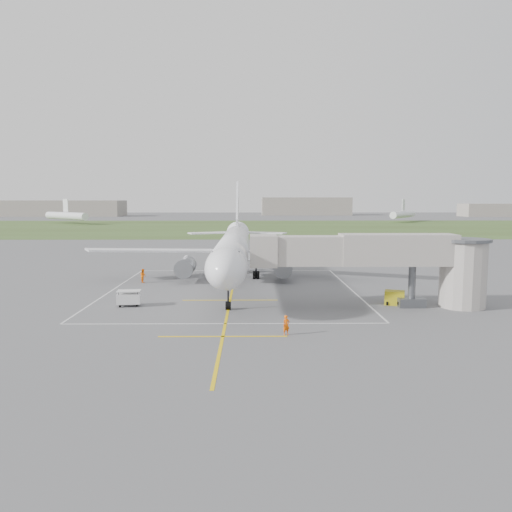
{
  "coord_description": "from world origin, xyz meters",
  "views": [
    {
      "loc": [
        2.16,
        -61.59,
        10.53
      ],
      "look_at": [
        2.79,
        -4.0,
        4.0
      ],
      "focal_mm": 35.0,
      "sensor_mm": 36.0,
      "label": 1
    }
  ],
  "objects_px": {
    "jet_bridge": "(390,259)",
    "baggage_cart": "(129,298)",
    "airliner": "(233,249)",
    "gpu_unit": "(395,298)",
    "ramp_worker_wing": "(143,276)",
    "ramp_worker_nose": "(286,325)"
  },
  "relations": [
    {
      "from": "jet_bridge",
      "to": "ramp_worker_nose",
      "type": "distance_m",
      "value": 15.29
    },
    {
      "from": "baggage_cart",
      "to": "gpu_unit",
      "type": "bearing_deg",
      "value": -4.46
    },
    {
      "from": "gpu_unit",
      "to": "ramp_worker_nose",
      "type": "height_order",
      "value": "ramp_worker_nose"
    },
    {
      "from": "ramp_worker_nose",
      "to": "ramp_worker_wing",
      "type": "xyz_separation_m",
      "value": [
        -16.48,
        24.93,
        0.1
      ]
    },
    {
      "from": "airliner",
      "to": "gpu_unit",
      "type": "relative_size",
      "value": 21.18
    },
    {
      "from": "airliner",
      "to": "baggage_cart",
      "type": "distance_m",
      "value": 17.18
    },
    {
      "from": "ramp_worker_wing",
      "to": "jet_bridge",
      "type": "bearing_deg",
      "value": -153.75
    },
    {
      "from": "gpu_unit",
      "to": "ramp_worker_wing",
      "type": "relative_size",
      "value": 1.25
    },
    {
      "from": "gpu_unit",
      "to": "baggage_cart",
      "type": "height_order",
      "value": "baggage_cart"
    },
    {
      "from": "airliner",
      "to": "baggage_cart",
      "type": "bearing_deg",
      "value": -126.14
    },
    {
      "from": "jet_bridge",
      "to": "baggage_cart",
      "type": "xyz_separation_m",
      "value": [
        -25.63,
        0.68,
        -3.94
      ]
    },
    {
      "from": "airliner",
      "to": "ramp_worker_nose",
      "type": "xyz_separation_m",
      "value": [
        4.94,
        -24.35,
        -3.61
      ]
    },
    {
      "from": "jet_bridge",
      "to": "ramp_worker_nose",
      "type": "bearing_deg",
      "value": -136.87
    },
    {
      "from": "ramp_worker_nose",
      "to": "ramp_worker_wing",
      "type": "relative_size",
      "value": 0.89
    },
    {
      "from": "baggage_cart",
      "to": "ramp_worker_wing",
      "type": "height_order",
      "value": "ramp_worker_wing"
    },
    {
      "from": "airliner",
      "to": "jet_bridge",
      "type": "relative_size",
      "value": 2.0
    },
    {
      "from": "airliner",
      "to": "baggage_cart",
      "type": "xyz_separation_m",
      "value": [
        -9.91,
        -13.57,
        -3.59
      ]
    },
    {
      "from": "jet_bridge",
      "to": "baggage_cart",
      "type": "distance_m",
      "value": 25.94
    },
    {
      "from": "jet_bridge",
      "to": "ramp_worker_wing",
      "type": "bearing_deg",
      "value": 151.46
    },
    {
      "from": "airliner",
      "to": "gpu_unit",
      "type": "bearing_deg",
      "value": -38.53
    },
    {
      "from": "airliner",
      "to": "ramp_worker_wing",
      "type": "height_order",
      "value": "airliner"
    },
    {
      "from": "gpu_unit",
      "to": "airliner",
      "type": "bearing_deg",
      "value": 159.84
    }
  ]
}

